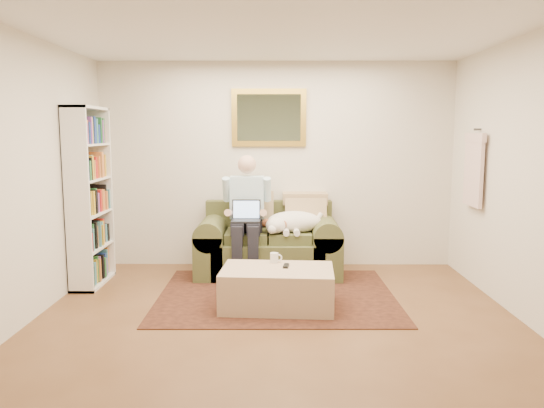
{
  "coord_description": "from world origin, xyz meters",
  "views": [
    {
      "loc": [
        -0.01,
        -4.28,
        1.72
      ],
      "look_at": [
        -0.05,
        1.38,
        0.95
      ],
      "focal_mm": 35.0,
      "sensor_mm": 36.0,
      "label": 1
    }
  ],
  "objects_px": {
    "ottoman": "(277,288)",
    "sofa": "(269,250)",
    "bookshelf": "(89,197)",
    "coffee_mug": "(274,258)",
    "seated_man": "(246,217)",
    "sleeping_dog": "(294,222)",
    "laptop": "(246,215)"
  },
  "relations": [
    {
      "from": "seated_man",
      "to": "laptop",
      "type": "distance_m",
      "value": 0.08
    },
    {
      "from": "seated_man",
      "to": "ottoman",
      "type": "height_order",
      "value": "seated_man"
    },
    {
      "from": "sofa",
      "to": "laptop",
      "type": "bearing_deg",
      "value": -138.98
    },
    {
      "from": "ottoman",
      "to": "bookshelf",
      "type": "distance_m",
      "value": 2.41
    },
    {
      "from": "sofa",
      "to": "coffee_mug",
      "type": "xyz_separation_m",
      "value": [
        0.07,
        -1.02,
        0.15
      ]
    },
    {
      "from": "sleeping_dog",
      "to": "coffee_mug",
      "type": "bearing_deg",
      "value": -104.24
    },
    {
      "from": "laptop",
      "to": "coffee_mug",
      "type": "xyz_separation_m",
      "value": [
        0.33,
        -0.8,
        -0.31
      ]
    },
    {
      "from": "sleeping_dog",
      "to": "ottoman",
      "type": "relative_size",
      "value": 0.65
    },
    {
      "from": "seated_man",
      "to": "ottoman",
      "type": "distance_m",
      "value": 1.28
    },
    {
      "from": "laptop",
      "to": "coffee_mug",
      "type": "relative_size",
      "value": 3.34
    },
    {
      "from": "bookshelf",
      "to": "sofa",
      "type": "bearing_deg",
      "value": 12.12
    },
    {
      "from": "seated_man",
      "to": "sleeping_dog",
      "type": "distance_m",
      "value": 0.57
    },
    {
      "from": "laptop",
      "to": "ottoman",
      "type": "distance_m",
      "value": 1.24
    },
    {
      "from": "sofa",
      "to": "bookshelf",
      "type": "distance_m",
      "value": 2.17
    },
    {
      "from": "ottoman",
      "to": "bookshelf",
      "type": "bearing_deg",
      "value": 158.46
    },
    {
      "from": "sleeping_dog",
      "to": "bookshelf",
      "type": "xyz_separation_m",
      "value": [
        -2.31,
        -0.34,
        0.34
      ]
    },
    {
      "from": "laptop",
      "to": "bookshelf",
      "type": "distance_m",
      "value": 1.78
    },
    {
      "from": "coffee_mug",
      "to": "sofa",
      "type": "bearing_deg",
      "value": 94.03
    },
    {
      "from": "seated_man",
      "to": "sleeping_dog",
      "type": "bearing_deg",
      "value": 7.13
    },
    {
      "from": "seated_man",
      "to": "coffee_mug",
      "type": "xyz_separation_m",
      "value": [
        0.33,
        -0.86,
        -0.28
      ]
    },
    {
      "from": "seated_man",
      "to": "bookshelf",
      "type": "height_order",
      "value": "bookshelf"
    },
    {
      "from": "seated_man",
      "to": "laptop",
      "type": "bearing_deg",
      "value": -90.0
    },
    {
      "from": "sleeping_dog",
      "to": "ottoman",
      "type": "xyz_separation_m",
      "value": [
        -0.2,
        -1.18,
        -0.46
      ]
    },
    {
      "from": "bookshelf",
      "to": "laptop",
      "type": "bearing_deg",
      "value": 6.74
    },
    {
      "from": "coffee_mug",
      "to": "sleeping_dog",
      "type": "bearing_deg",
      "value": 75.76
    },
    {
      "from": "ottoman",
      "to": "sofa",
      "type": "bearing_deg",
      "value": 94.7
    },
    {
      "from": "ottoman",
      "to": "coffee_mug",
      "type": "distance_m",
      "value": 0.35
    },
    {
      "from": "bookshelf",
      "to": "coffee_mug",
      "type": "bearing_deg",
      "value": -15.83
    },
    {
      "from": "ottoman",
      "to": "coffee_mug",
      "type": "bearing_deg",
      "value": 97.52
    },
    {
      "from": "sofa",
      "to": "bookshelf",
      "type": "relative_size",
      "value": 0.86
    },
    {
      "from": "sofa",
      "to": "coffee_mug",
      "type": "distance_m",
      "value": 1.03
    },
    {
      "from": "sofa",
      "to": "laptop",
      "type": "relative_size",
      "value": 5.15
    }
  ]
}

